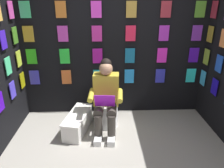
% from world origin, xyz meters
% --- Properties ---
extents(display_wall_back, '(3.35, 0.14, 2.30)m').
position_xyz_m(display_wall_back, '(0.00, -1.66, 1.15)').
color(display_wall_back, black).
rests_on(display_wall_back, ground).
extents(toilet, '(0.42, 0.57, 0.77)m').
position_xyz_m(toilet, '(0.14, -1.19, 0.33)').
color(toilet, white).
rests_on(toilet, ground).
extents(person_reading, '(0.55, 0.71, 1.19)m').
position_xyz_m(person_reading, '(0.15, -0.96, 0.60)').
color(person_reading, gold).
rests_on(person_reading, ground).
extents(comic_longbox_near, '(0.45, 0.82, 0.31)m').
position_xyz_m(comic_longbox_near, '(0.61, -0.96, 0.16)').
color(comic_longbox_near, white).
rests_on(comic_longbox_near, ground).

